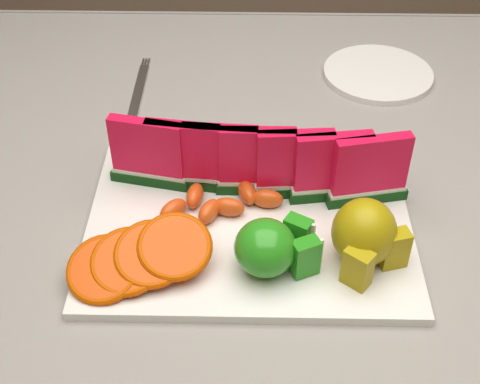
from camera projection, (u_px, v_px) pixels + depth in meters
The scene contains 11 objects.
table at pixel (233, 242), 0.96m from camera, with size 1.40×0.90×0.75m.
tablecloth at pixel (233, 210), 0.92m from camera, with size 1.53×1.03×0.20m.
platter at pixel (249, 224), 0.83m from camera, with size 0.40×0.30×0.01m.
apple_cluster at pixel (272, 247), 0.75m from camera, with size 0.10×0.08×0.07m.
pear_cluster at pixel (365, 235), 0.75m from camera, with size 0.10×0.10×0.08m.
side_plate at pixel (378, 74), 1.10m from camera, with size 0.23×0.23×0.01m.
fork at pixel (139, 91), 1.07m from camera, with size 0.02×0.20×0.00m.
watermelon_row at pixel (257, 163), 0.84m from camera, with size 0.39×0.07×0.10m.
orange_fan_front at pixel (139, 258), 0.75m from camera, with size 0.18×0.12×0.05m.
orange_fan_back at pixel (223, 152), 0.90m from camera, with size 0.22×0.09×0.04m.
tangerine_segments at pixel (220, 203), 0.84m from camera, with size 0.16×0.08×0.03m.
Camera 1 is at (0.02, -0.68, 1.34)m, focal length 50.00 mm.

